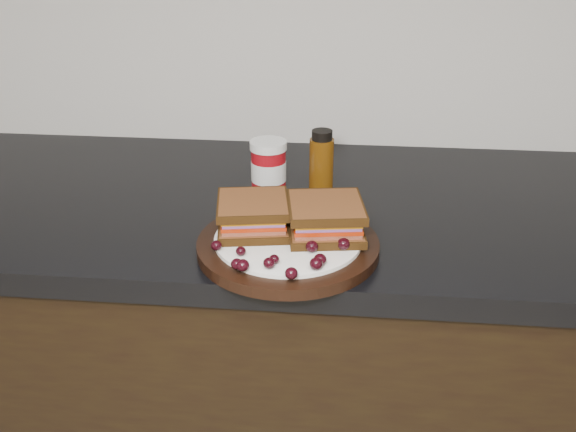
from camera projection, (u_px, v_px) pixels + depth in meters
The scene contains 30 objects.
base_cabinets at pixel (309, 399), 1.37m from camera, with size 3.96×0.58×0.86m, color black.
countertop at pixel (312, 209), 1.17m from camera, with size 3.98×0.60×0.04m, color black.
plate at pixel (288, 246), 0.99m from camera, with size 0.28×0.28×0.02m, color black.
sandwich_left at pixel (253, 215), 0.99m from camera, with size 0.11×0.11×0.05m, color brown, non-canonical shape.
sandwich_right at pixel (326, 218), 0.98m from camera, with size 0.11×0.11×0.05m, color brown, non-canonical shape.
grape_0 at pixel (216, 245), 0.94m from camera, with size 0.02×0.02×0.02m, color black.
grape_1 at pixel (241, 251), 0.93m from camera, with size 0.02×0.02×0.01m, color black.
grape_2 at pixel (237, 264), 0.89m from camera, with size 0.02×0.02×0.02m, color black.
grape_3 at pixel (243, 265), 0.89m from camera, with size 0.02×0.02×0.02m, color black.
grape_4 at pixel (269, 263), 0.89m from camera, with size 0.02×0.02×0.02m, color black.
grape_5 at pixel (274, 259), 0.91m from camera, with size 0.02×0.02×0.01m, color black.
grape_6 at pixel (291, 273), 0.87m from camera, with size 0.02×0.02×0.02m, color black.
grape_7 at pixel (316, 264), 0.89m from camera, with size 0.02×0.02×0.02m, color black.
grape_8 at pixel (320, 260), 0.90m from camera, with size 0.02×0.02×0.02m, color black.
grape_9 at pixel (312, 246), 0.94m from camera, with size 0.02×0.02×0.02m, color black.
grape_10 at pixel (344, 244), 0.94m from camera, with size 0.02×0.02×0.02m, color black.
grape_11 at pixel (330, 237), 0.96m from camera, with size 0.02×0.02×0.02m, color black.
grape_12 at pixel (343, 236), 0.96m from camera, with size 0.02×0.02×0.02m, color black.
grape_13 at pixel (340, 224), 1.00m from camera, with size 0.02×0.02×0.02m, color black.
grape_14 at pixel (324, 218), 1.02m from camera, with size 0.02×0.02×0.02m, color black.
grape_15 at pixel (267, 221), 1.01m from camera, with size 0.02×0.02×0.02m, color black.
grape_16 at pixel (247, 219), 1.01m from camera, with size 0.02×0.02×0.02m, color black.
grape_17 at pixel (249, 225), 1.00m from camera, with size 0.02×0.02×0.02m, color black.
grape_18 at pixel (227, 229), 0.99m from camera, with size 0.02×0.02×0.02m, color black.
grape_19 at pixel (226, 236), 0.97m from camera, with size 0.02×0.02×0.02m, color black.
grape_20 at pixel (260, 224), 1.00m from camera, with size 0.02×0.02×0.02m, color black.
grape_21 at pixel (257, 227), 0.99m from camera, with size 0.02×0.02×0.02m, color black.
grape_22 at pixel (247, 234), 0.97m from camera, with size 0.02×0.02×0.01m, color black.
condiment_jar at pixel (269, 167), 1.17m from camera, with size 0.07×0.07×0.10m, color maroon.
oil_bottle at pixel (321, 163), 1.16m from camera, with size 0.04×0.04×0.12m, color #502C08.
Camera 1 is at (0.06, 0.65, 1.39)m, focal length 40.00 mm.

